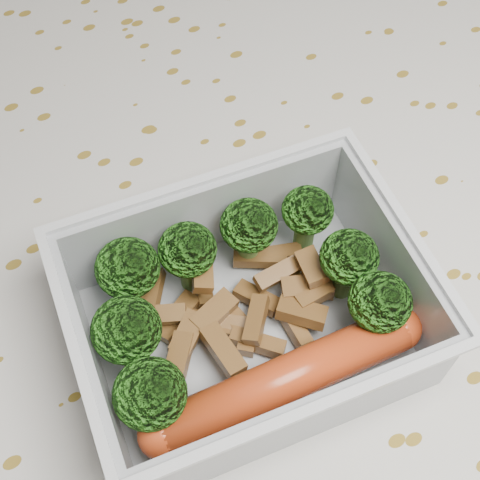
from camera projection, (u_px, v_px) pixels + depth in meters
dining_table at (251, 333)px, 0.47m from camera, size 1.40×0.90×0.75m
tablecloth at (252, 300)px, 0.43m from camera, size 1.46×0.96×0.19m
lunch_container at (249, 319)px, 0.35m from camera, size 0.20×0.16×0.06m
broccoli_florets at (226, 287)px, 0.34m from camera, size 0.16×0.12×0.05m
meat_pile at (241, 308)px, 0.36m from camera, size 0.11×0.08×0.03m
sausage at (286, 379)px, 0.33m from camera, size 0.16×0.04×0.02m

